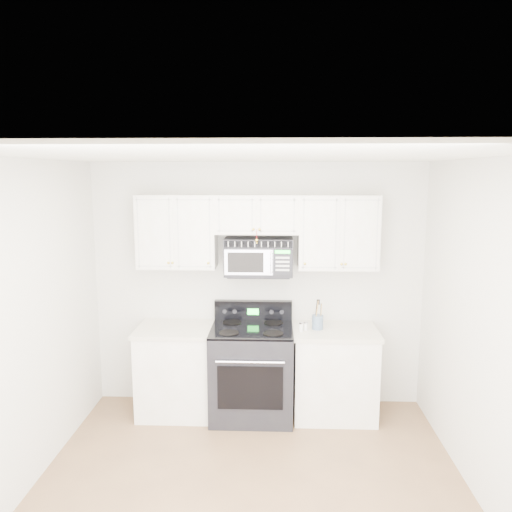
{
  "coord_description": "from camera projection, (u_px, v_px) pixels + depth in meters",
  "views": [
    {
      "loc": [
        0.19,
        -3.46,
        2.48
      ],
      "look_at": [
        0.0,
        1.3,
        1.69
      ],
      "focal_mm": 35.0,
      "sensor_mm": 36.0,
      "label": 1
    }
  ],
  "objects": [
    {
      "name": "utensil_crock",
      "position": [
        318.0,
        322.0,
        5.06
      ],
      "size": [
        0.11,
        0.11,
        0.31
      ],
      "color": "slate",
      "rests_on": "base_cabinet_right"
    },
    {
      "name": "base_cabinet_left",
      "position": [
        180.0,
        373.0,
        5.21
      ],
      "size": [
        0.86,
        0.65,
        0.92
      ],
      "color": "beige",
      "rests_on": "ground"
    },
    {
      "name": "microwave",
      "position": [
        259.0,
        256.0,
        5.11
      ],
      "size": [
        0.69,
        0.4,
        0.38
      ],
      "color": "black",
      "rests_on": "ground"
    },
    {
      "name": "base_cabinet_right",
      "position": [
        334.0,
        375.0,
        5.14
      ],
      "size": [
        0.86,
        0.65,
        0.92
      ],
      "color": "beige",
      "rests_on": "ground"
    },
    {
      "name": "shaker_pepper",
      "position": [
        306.0,
        326.0,
        5.02
      ],
      "size": [
        0.04,
        0.04,
        0.09
      ],
      "color": "white",
      "rests_on": "base_cabinet_right"
    },
    {
      "name": "room",
      "position": [
        249.0,
        338.0,
        3.61
      ],
      "size": [
        3.51,
        3.51,
        2.61
      ],
      "color": "brown",
      "rests_on": "ground"
    },
    {
      "name": "upper_cabinets",
      "position": [
        257.0,
        228.0,
        5.07
      ],
      "size": [
        2.44,
        0.37,
        0.75
      ],
      "color": "beige",
      "rests_on": "ground"
    },
    {
      "name": "shaker_salt",
      "position": [
        301.0,
        327.0,
        4.98
      ],
      "size": [
        0.04,
        0.04,
        0.09
      ],
      "color": "white",
      "rests_on": "base_cabinet_right"
    },
    {
      "name": "range",
      "position": [
        252.0,
        370.0,
        5.13
      ],
      "size": [
        0.83,
        0.75,
        1.14
      ],
      "color": "black",
      "rests_on": "ground"
    }
  ]
}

